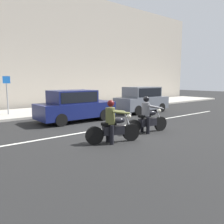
{
  "coord_description": "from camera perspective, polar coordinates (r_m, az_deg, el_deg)",
  "views": [
    {
      "loc": [
        -6.64,
        -7.46,
        2.27
      ],
      "look_at": [
        -0.82,
        -0.34,
        0.99
      ],
      "focal_mm": 36.74,
      "sensor_mm": 36.0,
      "label": 1
    }
  ],
  "objects": [
    {
      "name": "motorcycle_with_rider_gray",
      "position": [
        10.01,
        8.81,
        -1.44
      ],
      "size": [
        2.14,
        0.74,
        1.59
      ],
      "color": "black",
      "rests_on": "ground_plane"
    },
    {
      "name": "parked_hatchback_slate_gray",
      "position": [
        16.32,
        7.43,
        3.19
      ],
      "size": [
        3.9,
        1.76,
        1.8
      ],
      "color": "slate",
      "rests_on": "ground_plane"
    },
    {
      "name": "ground_plane",
      "position": [
        10.24,
        2.36,
        -4.86
      ],
      "size": [
        80.0,
        80.0,
        0.0
      ],
      "primitive_type": "plane",
      "color": "black"
    },
    {
      "name": "building_facade",
      "position": [
        20.16,
        -20.42,
        14.94
      ],
      "size": [
        40.0,
        1.4,
        9.78
      ],
      "primitive_type": "cube",
      "color": "#A89E8E",
      "rests_on": "ground_plane"
    },
    {
      "name": "motorcycle_with_rider_olive",
      "position": [
        8.3,
        0.25,
        -3.35
      ],
      "size": [
        2.02,
        0.89,
        1.57
      ],
      "color": "black",
      "rests_on": "ground_plane"
    },
    {
      "name": "lane_marking_stripe",
      "position": [
        11.21,
        1.12,
        -3.71
      ],
      "size": [
        18.0,
        0.14,
        0.01
      ],
      "primitive_type": "cube",
      "color": "silver",
      "rests_on": "ground_plane"
    },
    {
      "name": "street_sign_post",
      "position": [
        15.62,
        -24.66,
        4.77
      ],
      "size": [
        0.44,
        0.08,
        2.4
      ],
      "color": "gray",
      "rests_on": "sidewalk_slab"
    },
    {
      "name": "sidewalk_slab",
      "position": [
        16.97,
        -15.89,
        0.2
      ],
      "size": [
        40.0,
        4.4,
        0.14
      ],
      "primitive_type": "cube",
      "color": "#A8A399",
      "rests_on": "ground_plane"
    },
    {
      "name": "parked_sedan_navy",
      "position": [
        12.77,
        -9.28,
        1.6
      ],
      "size": [
        4.29,
        1.82,
        1.72
      ],
      "color": "#11194C",
      "rests_on": "ground_plane"
    }
  ]
}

